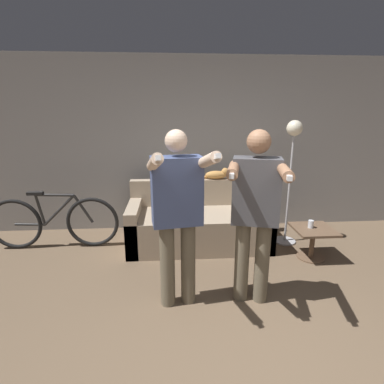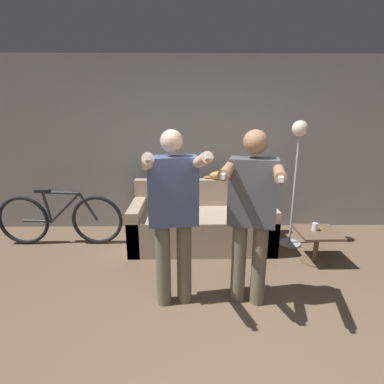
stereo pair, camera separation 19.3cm
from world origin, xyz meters
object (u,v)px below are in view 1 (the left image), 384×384
(person_right, at_px, (255,208))
(cat, at_px, (217,174))
(floor_lamp, at_px, (292,155))
(cup, at_px, (311,224))
(side_table, at_px, (313,236))
(couch, at_px, (199,224))
(bicycle, at_px, (54,222))
(person_left, at_px, (177,209))

(person_right, xyz_separation_m, cat, (-0.09, 1.67, -0.04))
(floor_lamp, bearing_deg, cat, 158.98)
(person_right, bearing_deg, cup, 54.69)
(side_table, xyz_separation_m, cup, (-0.03, 0.02, 0.16))
(couch, relative_size, bicycle, 1.11)
(person_right, distance_m, bicycle, 2.78)
(person_left, relative_size, person_right, 1.00)
(couch, distance_m, side_table, 1.50)
(floor_lamp, distance_m, bicycle, 3.33)
(floor_lamp, xyz_separation_m, bicycle, (-3.21, 0.05, -0.89))
(couch, distance_m, cat, 0.78)
(couch, distance_m, person_right, 1.55)
(cat, bearing_deg, cup, -38.37)
(person_right, bearing_deg, couch, 120.42)
(couch, bearing_deg, floor_lamp, -1.46)
(floor_lamp, xyz_separation_m, cup, (0.12, -0.48, -0.80))
(bicycle, bearing_deg, couch, -0.66)
(person_left, distance_m, cat, 1.78)
(cup, bearing_deg, floor_lamp, 103.97)
(cat, distance_m, cup, 1.43)
(bicycle, bearing_deg, person_left, -39.75)
(couch, xyz_separation_m, side_table, (1.40, -0.53, 0.00))
(cat, relative_size, cup, 4.52)
(couch, xyz_separation_m, floor_lamp, (1.24, -0.03, 0.96))
(person_left, relative_size, bicycle, 0.97)
(floor_lamp, relative_size, side_table, 3.51)
(side_table, bearing_deg, person_left, -154.83)
(cup, relative_size, bicycle, 0.06)
(person_left, bearing_deg, floor_lamp, 31.60)
(person_left, distance_m, cup, 1.95)
(floor_lamp, height_order, cup, floor_lamp)
(floor_lamp, bearing_deg, bicycle, 179.03)
(cat, height_order, cup, cat)
(cat, bearing_deg, person_right, -87.01)
(person_left, xyz_separation_m, floor_lamp, (1.57, 1.31, 0.28))
(person_left, relative_size, cat, 3.82)
(person_right, distance_m, cup, 1.38)
(couch, xyz_separation_m, person_left, (-0.32, -1.34, 0.69))
(person_left, xyz_separation_m, person_right, (0.71, -0.00, -0.01))
(cup, bearing_deg, cat, 141.63)
(person_right, height_order, cat, person_right)
(floor_lamp, xyz_separation_m, side_table, (0.15, -0.50, -0.96))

